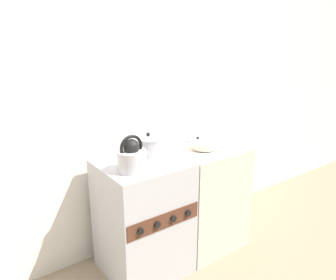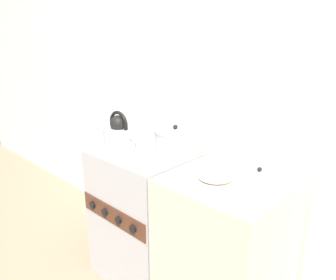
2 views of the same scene
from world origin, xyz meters
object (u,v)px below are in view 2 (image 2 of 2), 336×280
stove (147,213)px  enamel_bowl (215,173)px  kettle (119,135)px  loose_pot_lid (259,172)px  cooking_pot (175,140)px

stove → enamel_bowl: 0.70m
kettle → stove: bearing=36.6°
loose_pot_lid → enamel_bowl: bearing=-119.8°
cooking_pot → loose_pot_lid: bearing=6.3°
stove → enamel_bowl: (0.53, -0.04, 0.45)m
kettle → cooking_pot: kettle is taller
cooking_pot → loose_pot_lid: (0.53, 0.06, -0.07)m
kettle → cooking_pot: (0.26, 0.21, -0.02)m
stove → kettle: bearing=-143.4°
enamel_bowl → loose_pot_lid: size_ratio=0.84×
cooking_pot → kettle: bearing=-140.5°
kettle → enamel_bowl: kettle is taller
kettle → loose_pot_lid: bearing=19.1°
stove → kettle: size_ratio=3.56×
stove → cooking_pot: bearing=42.2°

